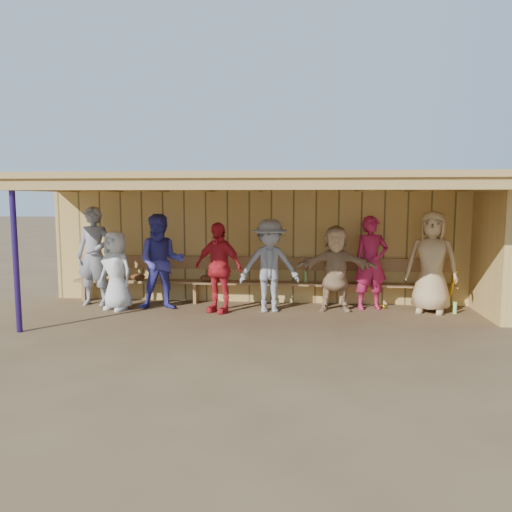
{
  "coord_description": "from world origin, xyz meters",
  "views": [
    {
      "loc": [
        0.88,
        -8.72,
        2.12
      ],
      "look_at": [
        0.0,
        0.35,
        1.05
      ],
      "focal_mm": 35.0,
      "sensor_mm": 36.0,
      "label": 1
    }
  ],
  "objects_px": {
    "player_a": "(94,256)",
    "bench": "(260,277)",
    "player_d": "(218,267)",
    "player_h": "(432,262)",
    "player_b": "(116,271)",
    "player_e": "(270,266)",
    "player_g": "(371,263)",
    "player_c": "(161,262)",
    "player_f": "(336,268)"
  },
  "relations": [
    {
      "from": "player_b",
      "to": "player_d",
      "type": "height_order",
      "value": "player_d"
    },
    {
      "from": "player_a",
      "to": "player_d",
      "type": "distance_m",
      "value": 2.56
    },
    {
      "from": "bench",
      "to": "player_e",
      "type": "bearing_deg",
      "value": -70.41
    },
    {
      "from": "player_e",
      "to": "player_f",
      "type": "height_order",
      "value": "player_e"
    },
    {
      "from": "player_b",
      "to": "bench",
      "type": "relative_size",
      "value": 0.2
    },
    {
      "from": "player_c",
      "to": "player_f",
      "type": "bearing_deg",
      "value": -8.69
    },
    {
      "from": "player_c",
      "to": "player_g",
      "type": "distance_m",
      "value": 3.97
    },
    {
      "from": "player_a",
      "to": "player_h",
      "type": "relative_size",
      "value": 1.04
    },
    {
      "from": "player_d",
      "to": "player_e",
      "type": "distance_m",
      "value": 0.95
    },
    {
      "from": "player_c",
      "to": "player_h",
      "type": "relative_size",
      "value": 0.96
    },
    {
      "from": "player_a",
      "to": "bench",
      "type": "distance_m",
      "value": 3.29
    },
    {
      "from": "player_h",
      "to": "player_b",
      "type": "bearing_deg",
      "value": -158.24
    },
    {
      "from": "player_c",
      "to": "player_a",
      "type": "bearing_deg",
      "value": 158.4
    },
    {
      "from": "player_g",
      "to": "player_h",
      "type": "xyz_separation_m",
      "value": [
        1.08,
        -0.16,
        0.05
      ]
    },
    {
      "from": "player_f",
      "to": "player_h",
      "type": "bearing_deg",
      "value": 1.35
    },
    {
      "from": "player_h",
      "to": "bench",
      "type": "height_order",
      "value": "player_h"
    },
    {
      "from": "player_a",
      "to": "player_h",
      "type": "xyz_separation_m",
      "value": [
        6.45,
        -0.01,
        -0.03
      ]
    },
    {
      "from": "bench",
      "to": "player_g",
      "type": "bearing_deg",
      "value": -8.1
    },
    {
      "from": "player_g",
      "to": "player_c",
      "type": "bearing_deg",
      "value": 174.26
    },
    {
      "from": "player_h",
      "to": "bench",
      "type": "distance_m",
      "value": 3.28
    },
    {
      "from": "player_b",
      "to": "player_f",
      "type": "xyz_separation_m",
      "value": [
        4.12,
        0.33,
        0.06
      ]
    },
    {
      "from": "player_e",
      "to": "player_a",
      "type": "bearing_deg",
      "value": 165.08
    },
    {
      "from": "player_f",
      "to": "player_h",
      "type": "xyz_separation_m",
      "value": [
        1.75,
        0.03,
        0.14
      ]
    },
    {
      "from": "player_e",
      "to": "player_g",
      "type": "bearing_deg",
      "value": 0.32
    },
    {
      "from": "player_b",
      "to": "player_h",
      "type": "relative_size",
      "value": 0.79
    },
    {
      "from": "player_e",
      "to": "player_d",
      "type": "bearing_deg",
      "value": 177.25
    },
    {
      "from": "player_c",
      "to": "bench",
      "type": "distance_m",
      "value": 1.98
    },
    {
      "from": "player_d",
      "to": "bench",
      "type": "height_order",
      "value": "player_d"
    },
    {
      "from": "player_g",
      "to": "player_h",
      "type": "bearing_deg",
      "value": -20.01
    },
    {
      "from": "player_g",
      "to": "player_b",
      "type": "bearing_deg",
      "value": 174.87
    },
    {
      "from": "player_a",
      "to": "player_e",
      "type": "distance_m",
      "value": 3.48
    },
    {
      "from": "player_g",
      "to": "player_h",
      "type": "distance_m",
      "value": 1.09
    },
    {
      "from": "player_b",
      "to": "player_h",
      "type": "distance_m",
      "value": 5.89
    },
    {
      "from": "player_d",
      "to": "player_a",
      "type": "bearing_deg",
      "value": -165.86
    },
    {
      "from": "player_e",
      "to": "player_h",
      "type": "distance_m",
      "value": 2.99
    },
    {
      "from": "player_b",
      "to": "bench",
      "type": "xyz_separation_m",
      "value": [
        2.65,
        0.83,
        -0.22
      ]
    },
    {
      "from": "player_c",
      "to": "bench",
      "type": "xyz_separation_m",
      "value": [
        1.81,
        0.69,
        -0.38
      ]
    },
    {
      "from": "player_a",
      "to": "player_h",
      "type": "height_order",
      "value": "player_a"
    },
    {
      "from": "player_d",
      "to": "player_f",
      "type": "bearing_deg",
      "value": 31.08
    },
    {
      "from": "player_b",
      "to": "player_g",
      "type": "distance_m",
      "value": 4.82
    },
    {
      "from": "player_c",
      "to": "player_g",
      "type": "xyz_separation_m",
      "value": [
        3.96,
        0.39,
        -0.02
      ]
    },
    {
      "from": "player_g",
      "to": "player_e",
      "type": "bearing_deg",
      "value": -179.93
    },
    {
      "from": "player_g",
      "to": "player_h",
      "type": "height_order",
      "value": "player_h"
    },
    {
      "from": "player_d",
      "to": "player_h",
      "type": "relative_size",
      "value": 0.89
    },
    {
      "from": "player_b",
      "to": "player_f",
      "type": "distance_m",
      "value": 4.13
    },
    {
      "from": "player_d",
      "to": "player_b",
      "type": "bearing_deg",
      "value": -157.52
    },
    {
      "from": "player_c",
      "to": "player_b",
      "type": "bearing_deg",
      "value": 176.96
    },
    {
      "from": "player_e",
      "to": "player_f",
      "type": "distance_m",
      "value": 1.24
    },
    {
      "from": "player_b",
      "to": "player_g",
      "type": "bearing_deg",
      "value": 29.14
    },
    {
      "from": "player_f",
      "to": "bench",
      "type": "bearing_deg",
      "value": 161.66
    }
  ]
}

